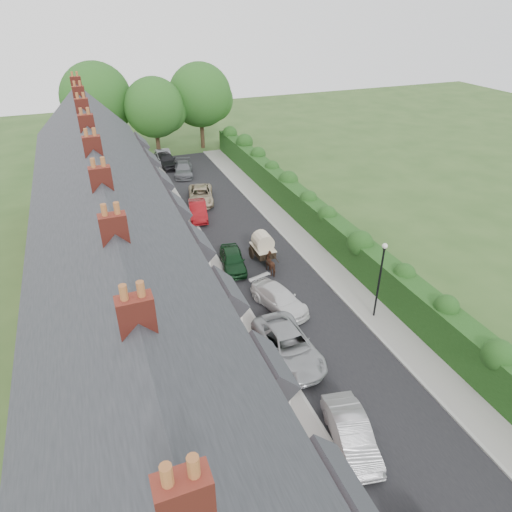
{
  "coord_description": "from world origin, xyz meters",
  "views": [
    {
      "loc": [
        -11.48,
        -14.33,
        17.4
      ],
      "look_at": [
        -2.04,
        10.07,
        2.2
      ],
      "focal_mm": 32.0,
      "sensor_mm": 36.0,
      "label": 1
    }
  ],
  "objects_px": {
    "car_beige": "(201,195)",
    "car_grey": "(183,169)",
    "car_silver_a": "(351,433)",
    "car_silver_b": "(288,346)",
    "car_green": "(233,260)",
    "car_red": "(198,210)",
    "horse_cart": "(263,245)",
    "car_white": "(279,299)",
    "horse": "(272,264)",
    "car_black": "(166,160)",
    "lamppost": "(381,272)"
  },
  "relations": [
    {
      "from": "lamppost",
      "to": "car_grey",
      "type": "xyz_separation_m",
      "value": [
        -5.06,
        29.0,
        -2.62
      ]
    },
    {
      "from": "car_black",
      "to": "horse",
      "type": "relative_size",
      "value": 2.83
    },
    {
      "from": "car_red",
      "to": "horse_cart",
      "type": "relative_size",
      "value": 1.32
    },
    {
      "from": "car_red",
      "to": "horse_cart",
      "type": "xyz_separation_m",
      "value": [
        2.55,
        -8.99,
        0.62
      ]
    },
    {
      "from": "lamppost",
      "to": "horse",
      "type": "relative_size",
      "value": 3.13
    },
    {
      "from": "lamppost",
      "to": "car_silver_b",
      "type": "bearing_deg",
      "value": -168.52
    },
    {
      "from": "car_green",
      "to": "car_red",
      "type": "height_order",
      "value": "car_red"
    },
    {
      "from": "car_silver_b",
      "to": "car_white",
      "type": "xyz_separation_m",
      "value": [
        1.34,
        4.3,
        -0.11
      ]
    },
    {
      "from": "car_silver_a",
      "to": "lamppost",
      "type": "bearing_deg",
      "value": 60.78
    },
    {
      "from": "car_grey",
      "to": "horse_cart",
      "type": "bearing_deg",
      "value": -73.52
    },
    {
      "from": "car_green",
      "to": "car_grey",
      "type": "distance_m",
      "value": 20.44
    },
    {
      "from": "car_white",
      "to": "lamppost",
      "type": "bearing_deg",
      "value": -45.43
    },
    {
      "from": "car_white",
      "to": "car_grey",
      "type": "height_order",
      "value": "car_grey"
    },
    {
      "from": "car_green",
      "to": "car_silver_a",
      "type": "bearing_deg",
      "value": -79.89
    },
    {
      "from": "car_beige",
      "to": "car_grey",
      "type": "xyz_separation_m",
      "value": [
        0.2,
        7.88,
        -0.01
      ]
    },
    {
      "from": "car_white",
      "to": "car_green",
      "type": "bearing_deg",
      "value": 87.4
    },
    {
      "from": "car_silver_a",
      "to": "horse",
      "type": "distance_m",
      "value": 14.62
    },
    {
      "from": "car_beige",
      "to": "horse_cart",
      "type": "distance_m",
      "value": 12.4
    },
    {
      "from": "car_beige",
      "to": "car_silver_b",
      "type": "bearing_deg",
      "value": -79.14
    },
    {
      "from": "car_silver_b",
      "to": "horse_cart",
      "type": "xyz_separation_m",
      "value": [
        2.55,
        10.11,
        0.56
      ]
    },
    {
      "from": "car_black",
      "to": "horse",
      "type": "height_order",
      "value": "car_black"
    },
    {
      "from": "car_silver_b",
      "to": "car_beige",
      "type": "bearing_deg",
      "value": 86.26
    },
    {
      "from": "car_silver_a",
      "to": "car_green",
      "type": "height_order",
      "value": "car_silver_a"
    },
    {
      "from": "car_black",
      "to": "car_grey",
      "type": "bearing_deg",
      "value": -77.76
    },
    {
      "from": "car_silver_b",
      "to": "car_black",
      "type": "xyz_separation_m",
      "value": [
        0.14,
        33.71,
        0.03
      ]
    },
    {
      "from": "car_red",
      "to": "car_silver_a",
      "type": "bearing_deg",
      "value": -79.1
    },
    {
      "from": "car_white",
      "to": "car_red",
      "type": "bearing_deg",
      "value": 80.45
    },
    {
      "from": "car_silver_a",
      "to": "car_white",
      "type": "xyz_separation_m",
      "value": [
        1.13,
        10.41,
        -0.04
      ]
    },
    {
      "from": "car_red",
      "to": "lamppost",
      "type": "bearing_deg",
      "value": -59.81
    },
    {
      "from": "car_green",
      "to": "car_red",
      "type": "xyz_separation_m",
      "value": [
        -0.14,
        9.2,
        0.01
      ]
    },
    {
      "from": "car_silver_a",
      "to": "car_silver_b",
      "type": "bearing_deg",
      "value": 102.66
    },
    {
      "from": "car_grey",
      "to": "car_black",
      "type": "xyz_separation_m",
      "value": [
        -1.2,
        3.41,
        0.12
      ]
    },
    {
      "from": "horse_cart",
      "to": "car_black",
      "type": "bearing_deg",
      "value": 95.82
    },
    {
      "from": "car_grey",
      "to": "car_silver_a",
      "type": "bearing_deg",
      "value": -78.71
    },
    {
      "from": "car_green",
      "to": "horse_cart",
      "type": "relative_size",
      "value": 1.27
    },
    {
      "from": "car_white",
      "to": "horse_cart",
      "type": "distance_m",
      "value": 5.97
    },
    {
      "from": "car_silver_a",
      "to": "car_grey",
      "type": "bearing_deg",
      "value": 98.87
    },
    {
      "from": "car_white",
      "to": "car_black",
      "type": "bearing_deg",
      "value": 77.6
    },
    {
      "from": "car_white",
      "to": "car_green",
      "type": "height_order",
      "value": "car_green"
    },
    {
      "from": "car_beige",
      "to": "car_grey",
      "type": "bearing_deg",
      "value": 102.36
    },
    {
      "from": "car_silver_b",
      "to": "car_grey",
      "type": "relative_size",
      "value": 1.18
    },
    {
      "from": "car_silver_b",
      "to": "car_white",
      "type": "height_order",
      "value": "car_silver_b"
    },
    {
      "from": "horse_cart",
      "to": "car_red",
      "type": "bearing_deg",
      "value": 105.82
    },
    {
      "from": "car_silver_a",
      "to": "car_silver_b",
      "type": "relative_size",
      "value": 0.78
    },
    {
      "from": "car_silver_b",
      "to": "car_white",
      "type": "relative_size",
      "value": 1.21
    },
    {
      "from": "car_white",
      "to": "horse",
      "type": "bearing_deg",
      "value": 58.63
    },
    {
      "from": "lamppost",
      "to": "car_red",
      "type": "distance_m",
      "value": 19.09
    },
    {
      "from": "car_green",
      "to": "car_red",
      "type": "bearing_deg",
      "value": 100.72
    },
    {
      "from": "car_silver_b",
      "to": "car_silver_a",
      "type": "bearing_deg",
      "value": -88.8
    },
    {
      "from": "car_black",
      "to": "lamppost",
      "type": "bearing_deg",
      "value": -86.23
    }
  ]
}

